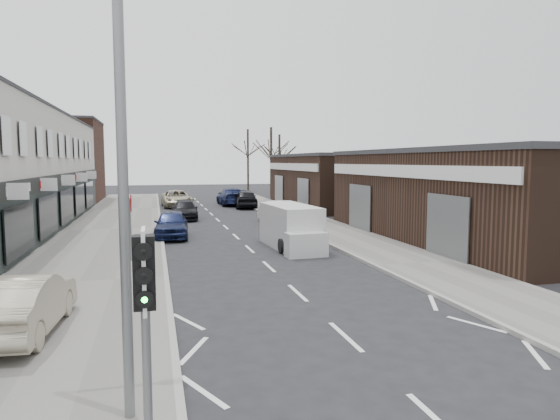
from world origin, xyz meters
TOP-DOWN VIEW (x-y plane):
  - ground at (0.00, 0.00)m, footprint 160.00×160.00m
  - pavement_left at (-6.75, 22.00)m, footprint 5.50×64.00m
  - pavement_right at (5.75, 22.00)m, footprint 3.50×64.00m
  - brick_block_far at (-13.50, 45.00)m, footprint 8.00×10.00m
  - right_unit_near at (12.50, 14.00)m, footprint 10.00×18.00m
  - right_unit_far at (12.50, 34.00)m, footprint 10.00×16.00m
  - tree_far_a at (9.00, 48.00)m, footprint 3.60×3.60m
  - tree_far_b at (11.50, 54.00)m, footprint 3.60×3.60m
  - tree_far_c at (8.50, 60.00)m, footprint 3.60×3.60m
  - traffic_light at (-4.40, -2.02)m, footprint 0.28×0.60m
  - street_lamp at (-4.53, -0.80)m, footprint 2.23×0.22m
  - warning_sign at (-5.16, 12.00)m, footprint 0.12×0.80m
  - white_van at (2.00, 13.93)m, footprint 2.09×5.27m
  - sedan_on_pavement at (-7.25, 3.73)m, footprint 1.77×4.32m
  - parked_car_left_a at (-3.40, 18.51)m, footprint 2.00×4.39m
  - parked_car_left_b at (-2.20, 26.95)m, footprint 2.08×4.55m
  - parked_car_left_c at (-2.32, 36.86)m, footprint 2.72×5.47m
  - parked_car_right_a at (3.50, 22.69)m, footprint 1.76×4.75m
  - parked_car_right_b at (3.50, 34.32)m, footprint 2.29×4.78m
  - parked_car_right_c at (2.69, 37.61)m, footprint 2.25×5.47m

SIDE VIEW (x-z plane):
  - ground at x=0.00m, z-range 0.00..0.00m
  - tree_far_a at x=9.00m, z-range -4.00..4.00m
  - tree_far_b at x=11.50m, z-range -3.75..3.75m
  - tree_far_c at x=8.50m, z-range -4.25..4.25m
  - pavement_left at x=-6.75m, z-range 0.00..0.12m
  - pavement_right at x=5.75m, z-range 0.00..0.12m
  - parked_car_left_b at x=-2.20m, z-range 0.00..1.29m
  - parked_car_left_a at x=-3.40m, z-range 0.00..1.46m
  - parked_car_left_c at x=-2.32m, z-range 0.00..1.49m
  - parked_car_right_a at x=3.50m, z-range 0.00..1.55m
  - parked_car_right_b at x=3.50m, z-range 0.00..1.58m
  - parked_car_right_c at x=2.69m, z-range 0.00..1.58m
  - sedan_on_pavement at x=-7.25m, z-range 0.12..1.51m
  - white_van at x=2.00m, z-range -0.06..1.96m
  - warning_sign at x=-5.16m, z-range 0.85..3.55m
  - right_unit_near at x=12.50m, z-range 0.00..4.50m
  - right_unit_far at x=12.50m, z-range 0.00..4.50m
  - traffic_light at x=-4.40m, z-range 0.86..3.96m
  - brick_block_far at x=-13.50m, z-range 0.00..8.00m
  - street_lamp at x=-4.53m, z-range 0.62..8.62m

